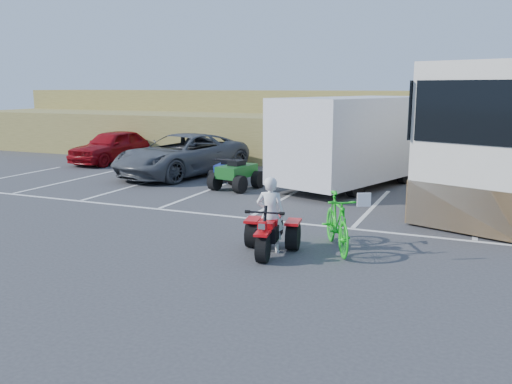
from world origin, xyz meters
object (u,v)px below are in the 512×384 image
at_px(red_trike_atv, 269,254).
at_px(red_car, 113,146).
at_px(rider, 270,215).
at_px(cargo_trailer, 355,139).
at_px(green_dirt_bike, 337,222).
at_px(grey_pickup, 182,155).
at_px(quad_atv_blue, 227,181).
at_px(quad_atv_green, 237,189).

bearing_deg(red_trike_atv, red_car, 129.42).
relative_size(rider, cargo_trailer, 0.23).
relative_size(green_dirt_bike, cargo_trailer, 0.29).
bearing_deg(grey_pickup, green_dirt_bike, -28.81).
bearing_deg(rider, red_trike_atv, 90.00).
bearing_deg(quad_atv_blue, grey_pickup, 157.81).
xyz_separation_m(red_trike_atv, red_car, (-11.27, 9.73, 0.72)).
distance_m(red_car, quad_atv_green, 8.53).
relative_size(cargo_trailer, quad_atv_blue, 5.22).
distance_m(green_dirt_bike, grey_pickup, 10.54).
xyz_separation_m(rider, cargo_trailer, (-0.14, 8.01, 0.83)).
distance_m(red_trike_atv, grey_pickup, 10.33).
bearing_deg(cargo_trailer, rider, -69.73).
xyz_separation_m(cargo_trailer, quad_atv_green, (-3.40, -2.03, -1.60)).
bearing_deg(red_trike_atv, green_dirt_bike, 24.78).
bearing_deg(cargo_trailer, red_trike_atv, -69.57).
relative_size(green_dirt_bike, quad_atv_green, 1.20).
bearing_deg(red_trike_atv, quad_atv_green, 110.38).
distance_m(cargo_trailer, quad_atv_green, 4.27).
xyz_separation_m(green_dirt_bike, quad_atv_blue, (-5.66, 6.48, -0.59)).
relative_size(grey_pickup, cargo_trailer, 0.82).
relative_size(red_trike_atv, quad_atv_green, 0.93).
height_order(grey_pickup, quad_atv_blue, grey_pickup).
relative_size(red_car, quad_atv_green, 2.60).
distance_m(rider, quad_atv_green, 7.00).
bearing_deg(red_car, rider, -34.42).
xyz_separation_m(red_trike_atv, rider, (-0.03, 0.15, 0.78)).
height_order(green_dirt_bike, grey_pickup, grey_pickup).
bearing_deg(grey_pickup, quad_atv_green, -16.05).
bearing_deg(quad_atv_green, quad_atv_blue, 137.72).
xyz_separation_m(red_car, cargo_trailer, (11.10, -1.57, 0.88)).
bearing_deg(grey_pickup, rider, -36.16).
bearing_deg(green_dirt_bike, cargo_trailer, 73.38).
bearing_deg(red_car, quad_atv_green, -18.99).
bearing_deg(red_car, green_dirt_bike, -29.60).
bearing_deg(quad_atv_blue, red_trike_atv, -65.79).
relative_size(red_car, cargo_trailer, 0.62).
height_order(red_trike_atv, quad_atv_green, quad_atv_green).
height_order(red_trike_atv, cargo_trailer, cargo_trailer).
bearing_deg(quad_atv_blue, quad_atv_green, -58.85).
bearing_deg(quad_atv_green, cargo_trailer, 40.00).
relative_size(red_trike_atv, quad_atv_blue, 1.15).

